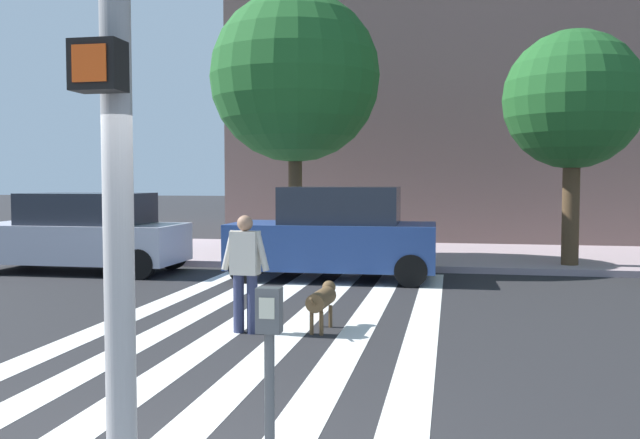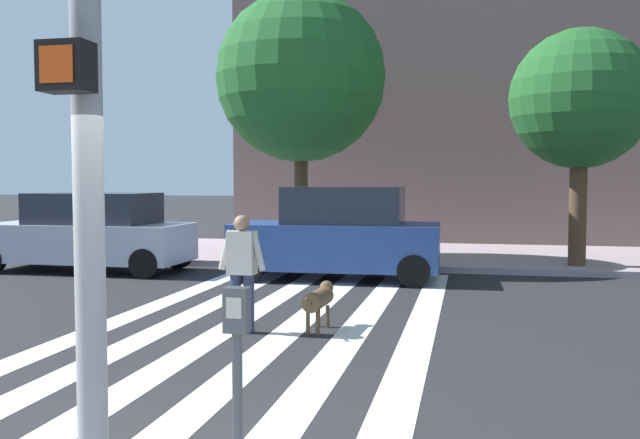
{
  "view_description": "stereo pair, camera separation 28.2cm",
  "coord_description": "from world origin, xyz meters",
  "px_view_note": "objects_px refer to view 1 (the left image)",
  "views": [
    {
      "loc": [
        2.1,
        -4.21,
        2.12
      ],
      "look_at": [
        -0.05,
        6.98,
        1.47
      ],
      "focal_mm": 38.41,
      "sensor_mm": 36.0,
      "label": 1
    },
    {
      "loc": [
        2.38,
        -4.15,
        2.12
      ],
      "look_at": [
        -0.05,
        6.98,
        1.47
      ],
      "focal_mm": 38.41,
      "sensor_mm": 36.0,
      "label": 2
    }
  ],
  "objects_px": {
    "parked_car_near_curb": "(82,233)",
    "street_tree_middle": "(573,101)",
    "dog_on_leash": "(322,299)",
    "pedestrian_dog_walker": "(245,267)",
    "parked_car_behind_first": "(335,235)",
    "street_tree_nearest": "(295,78)",
    "parking_meter_curbside": "(269,371)"
  },
  "relations": [
    {
      "from": "parked_car_near_curb",
      "to": "street_tree_middle",
      "type": "distance_m",
      "value": 11.74
    },
    {
      "from": "street_tree_middle",
      "to": "dog_on_leash",
      "type": "bearing_deg",
      "value": -121.72
    },
    {
      "from": "street_tree_middle",
      "to": "pedestrian_dog_walker",
      "type": "xyz_separation_m",
      "value": [
        -5.52,
        -7.68,
        -3.02
      ]
    },
    {
      "from": "parked_car_behind_first",
      "to": "street_tree_middle",
      "type": "xyz_separation_m",
      "value": [
        5.18,
        2.3,
        2.99
      ]
    },
    {
      "from": "parked_car_near_curb",
      "to": "pedestrian_dog_walker",
      "type": "distance_m",
      "value": 7.74
    },
    {
      "from": "parked_car_near_curb",
      "to": "dog_on_leash",
      "type": "distance_m",
      "value": 8.28
    },
    {
      "from": "parked_car_behind_first",
      "to": "street_tree_nearest",
      "type": "height_order",
      "value": "street_tree_nearest"
    },
    {
      "from": "parked_car_behind_first",
      "to": "dog_on_leash",
      "type": "xyz_separation_m",
      "value": [
        0.67,
        -5.0,
        -0.51
      ]
    },
    {
      "from": "parked_car_near_curb",
      "to": "parked_car_behind_first",
      "type": "relative_size",
      "value": 1.07
    },
    {
      "from": "street_tree_nearest",
      "to": "dog_on_leash",
      "type": "bearing_deg",
      "value": -74.2
    },
    {
      "from": "parked_car_near_curb",
      "to": "street_tree_nearest",
      "type": "distance_m",
      "value": 6.35
    },
    {
      "from": "parking_meter_curbside",
      "to": "street_tree_nearest",
      "type": "height_order",
      "value": "street_tree_nearest"
    },
    {
      "from": "parked_car_near_curb",
      "to": "street_tree_middle",
      "type": "xyz_separation_m",
      "value": [
        11.1,
        2.3,
        3.05
      ]
    },
    {
      "from": "street_tree_nearest",
      "to": "parking_meter_curbside",
      "type": "bearing_deg",
      "value": -77.67
    },
    {
      "from": "parked_car_behind_first",
      "to": "street_tree_middle",
      "type": "relative_size",
      "value": 0.81
    },
    {
      "from": "parked_car_behind_first",
      "to": "pedestrian_dog_walker",
      "type": "distance_m",
      "value": 5.39
    },
    {
      "from": "dog_on_leash",
      "to": "parked_car_behind_first",
      "type": "bearing_deg",
      "value": 97.61
    },
    {
      "from": "parked_car_near_curb",
      "to": "pedestrian_dog_walker",
      "type": "relative_size",
      "value": 2.89
    },
    {
      "from": "parked_car_near_curb",
      "to": "dog_on_leash",
      "type": "relative_size",
      "value": 4.13
    },
    {
      "from": "parking_meter_curbside",
      "to": "parked_car_near_curb",
      "type": "bearing_deg",
      "value": 124.56
    },
    {
      "from": "parked_car_near_curb",
      "to": "street_tree_middle",
      "type": "bearing_deg",
      "value": 11.72
    },
    {
      "from": "parked_car_behind_first",
      "to": "street_tree_middle",
      "type": "bearing_deg",
      "value": 23.95
    },
    {
      "from": "street_tree_middle",
      "to": "parking_meter_curbside",
      "type": "bearing_deg",
      "value": -106.1
    },
    {
      "from": "street_tree_nearest",
      "to": "pedestrian_dog_walker",
      "type": "height_order",
      "value": "street_tree_nearest"
    },
    {
      "from": "parked_car_behind_first",
      "to": "street_tree_middle",
      "type": "height_order",
      "value": "street_tree_middle"
    },
    {
      "from": "parked_car_behind_first",
      "to": "dog_on_leash",
      "type": "distance_m",
      "value": 5.07
    },
    {
      "from": "street_tree_middle",
      "to": "pedestrian_dog_walker",
      "type": "relative_size",
      "value": 3.31
    },
    {
      "from": "pedestrian_dog_walker",
      "to": "parked_car_behind_first",
      "type": "bearing_deg",
      "value": 86.32
    },
    {
      "from": "parking_meter_curbside",
      "to": "parked_car_behind_first",
      "type": "bearing_deg",
      "value": 97.64
    },
    {
      "from": "street_tree_middle",
      "to": "pedestrian_dog_walker",
      "type": "bearing_deg",
      "value": -125.74
    },
    {
      "from": "parking_meter_curbside",
      "to": "street_tree_nearest",
      "type": "bearing_deg",
      "value": 102.33
    },
    {
      "from": "parking_meter_curbside",
      "to": "street_tree_middle",
      "type": "distance_m",
      "value": 13.82
    }
  ]
}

